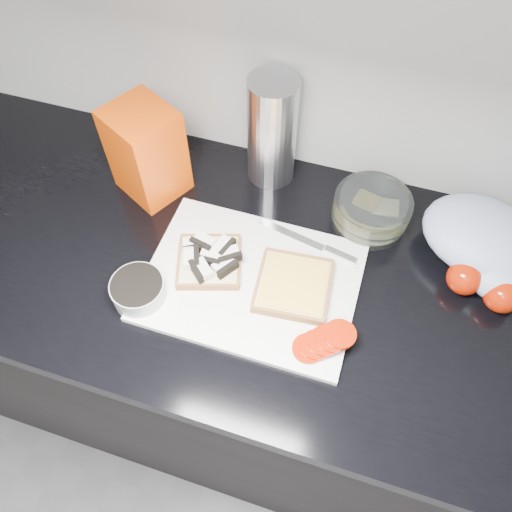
{
  "coord_description": "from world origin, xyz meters",
  "views": [
    {
      "loc": [
        0.04,
        0.69,
        1.72
      ],
      "look_at": [
        -0.11,
        1.19,
        0.95
      ],
      "focal_mm": 35.0,
      "sensor_mm": 36.0,
      "label": 1
    }
  ],
  "objects": [
    {
      "name": "bread_right",
      "position": [
        -0.03,
        1.16,
        0.92
      ],
      "size": [
        0.15,
        0.15,
        0.02
      ],
      "rotation": [
        0.0,
        0.0,
        0.09
      ],
      "color": "beige",
      "rests_on": "cutting_board"
    },
    {
      "name": "bread_left",
      "position": [
        -0.2,
        1.17,
        0.93
      ],
      "size": [
        0.16,
        0.16,
        0.04
      ],
      "rotation": [
        0.0,
        0.0,
        0.31
      ],
      "color": "beige",
      "rests_on": "cutting_board"
    },
    {
      "name": "cutting_board",
      "position": [
        -0.11,
        1.16,
        0.91
      ],
      "size": [
        0.4,
        0.3,
        0.01
      ],
      "primitive_type": "cube",
      "color": "white",
      "rests_on": "countertop"
    },
    {
      "name": "bread_bag",
      "position": [
        -0.39,
        1.33,
        1.0
      ],
      "size": [
        0.17,
        0.16,
        0.2
      ],
      "primitive_type": "cube",
      "rotation": [
        0.0,
        0.0,
        -0.48
      ],
      "color": "red",
      "rests_on": "countertop"
    },
    {
      "name": "grocery_bag",
      "position": [
        0.29,
        1.35,
        0.95
      ],
      "size": [
        0.28,
        0.26,
        0.1
      ],
      "rotation": [
        0.0,
        0.0,
        -0.27
      ],
      "color": "silver",
      "rests_on": "countertop"
    },
    {
      "name": "tomato_slices",
      "position": [
        0.05,
        1.07,
        0.92
      ],
      "size": [
        0.11,
        0.1,
        0.02
      ],
      "rotation": [
        0.0,
        0.0,
        0.18
      ],
      "color": "#A31A03",
      "rests_on": "cutting_board"
    },
    {
      "name": "tub_lid",
      "position": [
        -0.13,
        1.24,
        0.9
      ],
      "size": [
        0.12,
        0.12,
        0.01
      ],
      "primitive_type": "cylinder",
      "rotation": [
        0.0,
        0.0,
        0.16
      ],
      "color": "silver",
      "rests_on": "countertop"
    },
    {
      "name": "whole_tomatoes",
      "position": [
        0.3,
        1.26,
        0.93
      ],
      "size": [
        0.13,
        0.08,
        0.07
      ],
      "rotation": [
        0.0,
        0.0,
        0.06
      ],
      "color": "#A31A03",
      "rests_on": "countertop"
    },
    {
      "name": "countertop",
      "position": [
        0.0,
        1.2,
        0.88
      ],
      "size": [
        3.5,
        0.64,
        0.04
      ],
      "primitive_type": "cube",
      "color": "black",
      "rests_on": "base_cabinet"
    },
    {
      "name": "glass_bowl",
      "position": [
        0.07,
        1.38,
        0.93
      ],
      "size": [
        0.16,
        0.16,
        0.07
      ],
      "rotation": [
        0.0,
        0.0,
        -0.26
      ],
      "color": "silver",
      "rests_on": "countertop"
    },
    {
      "name": "base_cabinet",
      "position": [
        0.0,
        1.2,
        0.43
      ],
      "size": [
        3.5,
        0.6,
        0.86
      ],
      "primitive_type": "cube",
      "color": "black",
      "rests_on": "ground"
    },
    {
      "name": "knife",
      "position": [
        -0.01,
        1.27,
        0.92
      ],
      "size": [
        0.21,
        0.06,
        0.01
      ],
      "rotation": [
        0.0,
        0.0,
        -0.2
      ],
      "color": "silver",
      "rests_on": "cutting_board"
    },
    {
      "name": "steel_canister",
      "position": [
        -0.16,
        1.44,
        1.02
      ],
      "size": [
        0.1,
        0.1,
        0.24
      ],
      "primitive_type": "cylinder",
      "color": "#B6B6BB",
      "rests_on": "countertop"
    },
    {
      "name": "seed_tub",
      "position": [
        -0.3,
        1.06,
        0.93
      ],
      "size": [
        0.1,
        0.1,
        0.05
      ],
      "color": "#A7ADAD",
      "rests_on": "countertop"
    }
  ]
}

